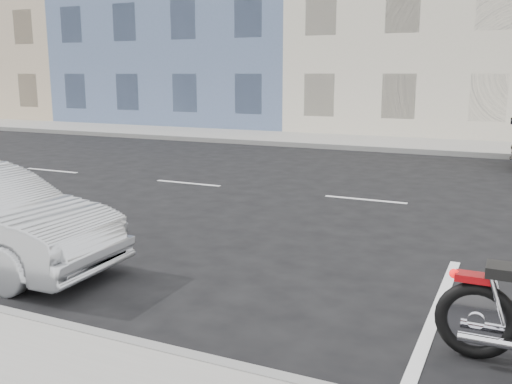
% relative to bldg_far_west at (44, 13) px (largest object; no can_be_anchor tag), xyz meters
% --- Properties ---
extents(ground, '(120.00, 120.00, 0.00)m').
position_rel_bldg_far_west_xyz_m(ground, '(26.00, -16.30, -6.00)').
color(ground, black).
rests_on(ground, ground).
extents(sidewalk_far, '(80.00, 3.40, 0.15)m').
position_rel_bldg_far_west_xyz_m(sidewalk_far, '(21.00, -7.60, -5.92)').
color(sidewalk_far, gray).
rests_on(sidewalk_far, ground).
extents(curb_far, '(80.00, 0.12, 0.16)m').
position_rel_bldg_far_west_xyz_m(curb_far, '(21.00, -9.30, -5.92)').
color(curb_far, gray).
rests_on(curb_far, ground).
extents(bldg_far_west, '(12.00, 12.00, 12.00)m').
position_rel_bldg_far_west_xyz_m(bldg_far_west, '(0.00, 0.00, 0.00)').
color(bldg_far_west, '#C5B090').
rests_on(bldg_far_west, ground).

